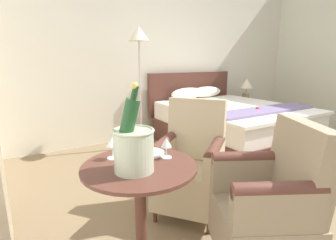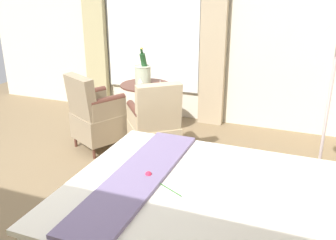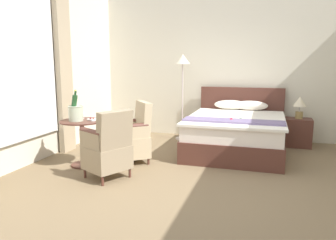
{
  "view_description": "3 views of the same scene",
  "coord_description": "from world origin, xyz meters",
  "px_view_note": "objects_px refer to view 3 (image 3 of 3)",
  "views": [
    {
      "loc": [
        -2.48,
        -1.05,
        1.31
      ],
      "look_at": [
        -0.95,
        1.53,
        0.62
      ],
      "focal_mm": 28.0,
      "sensor_mm": 36.0,
      "label": 1
    },
    {
      "loc": [
        2.46,
        2.26,
        2.02
      ],
      "look_at": [
        -0.77,
        1.01,
        0.71
      ],
      "focal_mm": 40.0,
      "sensor_mm": 36.0,
      "label": 2
    },
    {
      "loc": [
        0.81,
        -4.09,
        1.59
      ],
      "look_at": [
        -0.81,
        1.18,
        0.63
      ],
      "focal_mm": 35.0,
      "sensor_mm": 36.0,
      "label": 3
    }
  ],
  "objects_px": {
    "side_table_round": "(82,137)",
    "armchair_by_window": "(133,137)",
    "nightstand": "(298,133)",
    "wine_glass_near_bucket": "(93,115)",
    "floor_lamp_brass": "(183,71)",
    "wine_glass_near_edge": "(82,112)",
    "bed": "(236,132)",
    "bedside_lamp": "(300,104)",
    "snack_plate": "(93,119)",
    "armchair_facing_bed": "(108,148)",
    "champagne_bucket": "(76,112)"
  },
  "relations": [
    {
      "from": "bed",
      "to": "wine_glass_near_bucket",
      "type": "relative_size",
      "value": 16.62
    },
    {
      "from": "bedside_lamp",
      "to": "side_table_round",
      "type": "relative_size",
      "value": 0.58
    },
    {
      "from": "bedside_lamp",
      "to": "armchair_facing_bed",
      "type": "relative_size",
      "value": 0.43
    },
    {
      "from": "champagne_bucket",
      "to": "armchair_facing_bed",
      "type": "height_order",
      "value": "champagne_bucket"
    },
    {
      "from": "wine_glass_near_bucket",
      "to": "armchair_by_window",
      "type": "height_order",
      "value": "armchair_by_window"
    },
    {
      "from": "side_table_round",
      "to": "wine_glass_near_edge",
      "type": "bearing_deg",
      "value": 119.48
    },
    {
      "from": "champagne_bucket",
      "to": "wine_glass_near_bucket",
      "type": "xyz_separation_m",
      "value": [
        0.25,
        0.08,
        -0.06
      ]
    },
    {
      "from": "floor_lamp_brass",
      "to": "snack_plate",
      "type": "relative_size",
      "value": 8.9
    },
    {
      "from": "nightstand",
      "to": "bedside_lamp",
      "type": "bearing_deg",
      "value": 180.0
    },
    {
      "from": "side_table_round",
      "to": "armchair_by_window",
      "type": "distance_m",
      "value": 0.79
    },
    {
      "from": "floor_lamp_brass",
      "to": "bedside_lamp",
      "type": "bearing_deg",
      "value": 1.78
    },
    {
      "from": "bed",
      "to": "snack_plate",
      "type": "distance_m",
      "value": 2.55
    },
    {
      "from": "bed",
      "to": "side_table_round",
      "type": "xyz_separation_m",
      "value": [
        -2.2,
        -1.57,
        0.1
      ]
    },
    {
      "from": "nightstand",
      "to": "side_table_round",
      "type": "height_order",
      "value": "side_table_round"
    },
    {
      "from": "armchair_by_window",
      "to": "armchair_facing_bed",
      "type": "height_order",
      "value": "armchair_by_window"
    },
    {
      "from": "nightstand",
      "to": "wine_glass_near_bucket",
      "type": "distance_m",
      "value": 3.88
    },
    {
      "from": "armchair_facing_bed",
      "to": "armchair_by_window",
      "type": "bearing_deg",
      "value": 88.7
    },
    {
      "from": "floor_lamp_brass",
      "to": "wine_glass_near_bucket",
      "type": "distance_m",
      "value": 2.42
    },
    {
      "from": "champagne_bucket",
      "to": "floor_lamp_brass",
      "type": "bearing_deg",
      "value": 64.34
    },
    {
      "from": "floor_lamp_brass",
      "to": "nightstand",
      "type": "bearing_deg",
      "value": 1.78
    },
    {
      "from": "wine_glass_near_edge",
      "to": "bed",
      "type": "bearing_deg",
      "value": 31.3
    },
    {
      "from": "champagne_bucket",
      "to": "wine_glass_near_edge",
      "type": "distance_m",
      "value": 0.24
    },
    {
      "from": "nightstand",
      "to": "armchair_facing_bed",
      "type": "relative_size",
      "value": 0.56
    },
    {
      "from": "side_table_round",
      "to": "champagne_bucket",
      "type": "xyz_separation_m",
      "value": [
        -0.06,
        -0.06,
        0.41
      ]
    },
    {
      "from": "wine_glass_near_edge",
      "to": "side_table_round",
      "type": "bearing_deg",
      "value": -60.52
    },
    {
      "from": "snack_plate",
      "to": "armchair_facing_bed",
      "type": "distance_m",
      "value": 0.8
    },
    {
      "from": "bed",
      "to": "floor_lamp_brass",
      "type": "height_order",
      "value": "floor_lamp_brass"
    },
    {
      "from": "wine_glass_near_edge",
      "to": "wine_glass_near_bucket",
      "type": "bearing_deg",
      "value": -28.48
    },
    {
      "from": "side_table_round",
      "to": "wine_glass_near_bucket",
      "type": "bearing_deg",
      "value": 4.92
    },
    {
      "from": "bedside_lamp",
      "to": "wine_glass_near_edge",
      "type": "bearing_deg",
      "value": -148.3
    },
    {
      "from": "nightstand",
      "to": "armchair_by_window",
      "type": "xyz_separation_m",
      "value": [
        -2.63,
        -1.86,
        0.14
      ]
    },
    {
      "from": "nightstand",
      "to": "side_table_round",
      "type": "bearing_deg",
      "value": -145.47
    },
    {
      "from": "floor_lamp_brass",
      "to": "armchair_facing_bed",
      "type": "height_order",
      "value": "floor_lamp_brass"
    },
    {
      "from": "side_table_round",
      "to": "bedside_lamp",
      "type": "bearing_deg",
      "value": 34.53
    },
    {
      "from": "side_table_round",
      "to": "armchair_facing_bed",
      "type": "xyz_separation_m",
      "value": [
        0.65,
        -0.4,
        -0.01
      ]
    },
    {
      "from": "armchair_by_window",
      "to": "armchair_facing_bed",
      "type": "distance_m",
      "value": 0.81
    },
    {
      "from": "wine_glass_near_bucket",
      "to": "armchair_by_window",
      "type": "xyz_separation_m",
      "value": [
        0.48,
        0.4,
        -0.4
      ]
    },
    {
      "from": "floor_lamp_brass",
      "to": "champagne_bucket",
      "type": "bearing_deg",
      "value": -115.66
    },
    {
      "from": "snack_plate",
      "to": "bedside_lamp",
      "type": "bearing_deg",
      "value": 33.98
    },
    {
      "from": "champagne_bucket",
      "to": "bed",
      "type": "bearing_deg",
      "value": 35.78
    },
    {
      "from": "floor_lamp_brass",
      "to": "side_table_round",
      "type": "xyz_separation_m",
      "value": [
        -1.03,
        -2.2,
        -0.97
      ]
    },
    {
      "from": "bedside_lamp",
      "to": "bed",
      "type": "bearing_deg",
      "value": -147.46
    },
    {
      "from": "snack_plate",
      "to": "floor_lamp_brass",
      "type": "bearing_deg",
      "value": 66.48
    },
    {
      "from": "bedside_lamp",
      "to": "snack_plate",
      "type": "xyz_separation_m",
      "value": [
        -3.17,
        -2.14,
        -0.1
      ]
    },
    {
      "from": "bed",
      "to": "wine_glass_near_edge",
      "type": "xyz_separation_m",
      "value": [
        -2.29,
        -1.39,
        0.46
      ]
    },
    {
      "from": "side_table_round",
      "to": "armchair_facing_bed",
      "type": "bearing_deg",
      "value": -31.55
    },
    {
      "from": "nightstand",
      "to": "wine_glass_near_bucket",
      "type": "relative_size",
      "value": 4.23
    },
    {
      "from": "armchair_by_window",
      "to": "wine_glass_near_bucket",
      "type": "bearing_deg",
      "value": -140.16
    },
    {
      "from": "bedside_lamp",
      "to": "wine_glass_near_bucket",
      "type": "height_order",
      "value": "bedside_lamp"
    },
    {
      "from": "wine_glass_near_bucket",
      "to": "floor_lamp_brass",
      "type": "bearing_deg",
      "value": 69.06
    }
  ]
}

